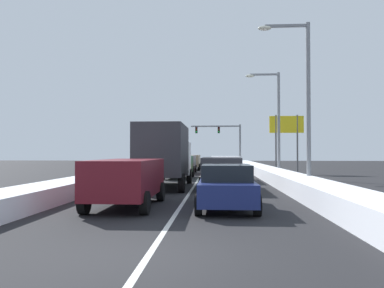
# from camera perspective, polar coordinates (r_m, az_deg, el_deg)

# --- Properties ---
(ground_plane) EXTENTS (133.00, 133.00, 0.00)m
(ground_plane) POSITION_cam_1_polar(r_m,az_deg,el_deg) (27.69, 0.96, -5.28)
(ground_plane) COLOR black
(lane_stripe_between_right_lane_and_center_lane) EXTENTS (0.14, 56.27, 0.01)m
(lane_stripe_between_right_lane_and_center_lane) POSITION_cam_1_polar(r_m,az_deg,el_deg) (32.79, 1.36, -4.66)
(lane_stripe_between_right_lane_and_center_lane) COLOR silver
(lane_stripe_between_right_lane_and_center_lane) RESTS_ON ground
(snow_bank_right_shoulder) EXTENTS (1.68, 56.27, 0.75)m
(snow_bank_right_shoulder) POSITION_cam_1_polar(r_m,az_deg,el_deg) (32.99, 10.62, -3.97)
(snow_bank_right_shoulder) COLOR white
(snow_bank_right_shoulder) RESTS_ON ground
(snow_bank_left_shoulder) EXTENTS (1.83, 56.27, 0.69)m
(snow_bank_left_shoulder) POSITION_cam_1_polar(r_m,az_deg,el_deg) (33.40, -7.79, -4.00)
(snow_bank_left_shoulder) COLOR white
(snow_bank_left_shoulder) RESTS_ON ground
(sedan_navy_right_lane_nearest) EXTENTS (2.00, 4.50, 1.51)m
(sedan_navy_right_lane_nearest) POSITION_cam_1_polar(r_m,az_deg,el_deg) (13.30, 5.11, -6.27)
(sedan_navy_right_lane_nearest) COLOR navy
(sedan_navy_right_lane_nearest) RESTS_ON ground
(suv_charcoal_right_lane_second) EXTENTS (2.16, 4.90, 1.67)m
(suv_charcoal_right_lane_second) POSITION_cam_1_polar(r_m,az_deg,el_deg) (20.39, 4.28, -3.84)
(suv_charcoal_right_lane_second) COLOR #38383D
(suv_charcoal_right_lane_second) RESTS_ON ground
(suv_white_right_lane_third) EXTENTS (2.16, 4.90, 1.67)m
(suv_white_right_lane_third) POSITION_cam_1_polar(r_m,az_deg,el_deg) (26.92, 4.96, -3.22)
(suv_white_right_lane_third) COLOR silver
(suv_white_right_lane_third) RESTS_ON ground
(sedan_red_right_lane_fourth) EXTENTS (2.00, 4.50, 1.51)m
(sedan_red_right_lane_fourth) POSITION_cam_1_polar(r_m,az_deg,el_deg) (33.54, 3.91, -3.28)
(sedan_red_right_lane_fourth) COLOR maroon
(sedan_red_right_lane_fourth) RESTS_ON ground
(sedan_black_right_lane_fifth) EXTENTS (2.00, 4.50, 1.51)m
(sedan_black_right_lane_fifth) POSITION_cam_1_polar(r_m,az_deg,el_deg) (39.21, 3.98, -3.00)
(sedan_black_right_lane_fifth) COLOR black
(sedan_black_right_lane_fifth) RESTS_ON ground
(suv_maroon_center_lane_nearest) EXTENTS (2.16, 4.90, 1.67)m
(suv_maroon_center_lane_nearest) POSITION_cam_1_polar(r_m,az_deg,el_deg) (13.83, -9.61, -5.02)
(suv_maroon_center_lane_nearest) COLOR maroon
(suv_maroon_center_lane_nearest) RESTS_ON ground
(box_truck_center_lane_second) EXTENTS (2.53, 7.20, 3.36)m
(box_truck_center_lane_second) POSITION_cam_1_polar(r_m,az_deg,el_deg) (21.09, -4.01, -1.35)
(box_truck_center_lane_second) COLOR #B7BABF
(box_truck_center_lane_second) RESTS_ON ground
(suv_green_center_lane_third) EXTENTS (2.16, 4.90, 1.67)m
(suv_green_center_lane_third) POSITION_cam_1_polar(r_m,az_deg,el_deg) (29.02, -2.02, -3.09)
(suv_green_center_lane_third) COLOR #1E5633
(suv_green_center_lane_third) RESTS_ON ground
(suv_gray_center_lane_fourth) EXTENTS (2.16, 4.90, 1.67)m
(suv_gray_center_lane_fourth) POSITION_cam_1_polar(r_m,az_deg,el_deg) (35.89, -1.19, -2.75)
(suv_gray_center_lane_fourth) COLOR slate
(suv_gray_center_lane_fourth) RESTS_ON ground
(suv_tan_center_lane_fifth) EXTENTS (2.16, 4.90, 1.67)m
(suv_tan_center_lane_fifth) POSITION_cam_1_polar(r_m,az_deg,el_deg) (42.98, -0.18, -2.52)
(suv_tan_center_lane_fifth) COLOR #937F60
(suv_tan_center_lane_fifth) RESTS_ON ground
(traffic_light_gantry) EXTENTS (7.54, 0.47, 6.20)m
(traffic_light_gantry) POSITION_cam_1_polar(r_m,az_deg,el_deg) (58.35, 4.85, 1.22)
(traffic_light_gantry) COLOR slate
(traffic_light_gantry) RESTS_ON ground
(street_lamp_right_near) EXTENTS (2.66, 0.36, 8.61)m
(street_lamp_right_near) POSITION_cam_1_polar(r_m,az_deg,el_deg) (20.65, 15.91, 7.67)
(street_lamp_right_near) COLOR gray
(street_lamp_right_near) RESTS_ON ground
(street_lamp_right_mid) EXTENTS (2.66, 0.36, 8.18)m
(street_lamp_right_mid) POSITION_cam_1_polar(r_m,az_deg,el_deg) (30.63, 12.05, 4.30)
(street_lamp_right_mid) COLOR gray
(street_lamp_right_mid) RESTS_ON ground
(roadside_sign_right) EXTENTS (3.20, 0.16, 5.50)m
(roadside_sign_right) POSITION_cam_1_polar(r_m,az_deg,el_deg) (37.37, 13.83, 1.95)
(roadside_sign_right) COLOR #59595B
(roadside_sign_right) RESTS_ON ground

